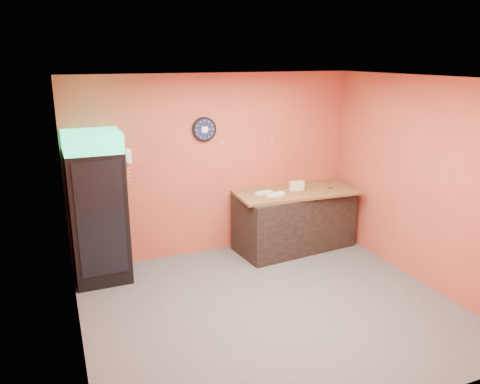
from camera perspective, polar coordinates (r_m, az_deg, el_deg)
floor at (r=6.07m, az=3.77°, el=-13.83°), size 4.50×4.50×0.00m
back_wall at (r=7.28m, az=-2.89°, el=3.26°), size 4.50×0.02×2.80m
left_wall at (r=4.98m, az=-19.97°, el=-3.97°), size 0.02×4.00×2.80m
right_wall at (r=6.77m, az=21.43°, el=1.12°), size 0.02×4.00×2.80m
ceiling at (r=5.25m, az=4.35°, el=13.62°), size 4.50×4.00×0.02m
beverage_cooler at (r=6.64m, az=-16.92°, el=-2.14°), size 0.74×0.75×2.09m
prep_counter at (r=7.64m, az=6.64°, el=-3.47°), size 1.95×1.03×0.94m
wall_clock at (r=7.08m, az=-4.39°, el=7.63°), size 0.37×0.06×0.37m
wall_phone at (r=6.86m, az=-13.58°, el=4.26°), size 0.11×0.10×0.21m
butcher_paper at (r=7.49m, az=6.76°, el=0.05°), size 1.97×0.99×0.04m
sub_roll_stack at (r=7.47m, az=6.93°, el=0.74°), size 0.23×0.09×0.15m
wrapped_sandwich_left at (r=7.14m, az=4.19°, el=-0.38°), size 0.27×0.11×0.04m
wrapped_sandwich_mid at (r=7.18m, az=4.50°, el=-0.27°), size 0.28×0.18×0.04m
wrapped_sandwich_right at (r=7.24m, az=2.91°, el=-0.11°), size 0.28×0.12×0.04m
kitchen_tool at (r=7.49m, az=6.34°, el=0.45°), size 0.06×0.06×0.06m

